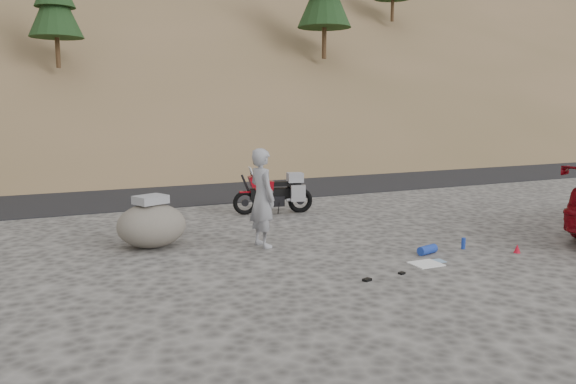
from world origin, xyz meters
name	(u,v)px	position (x,y,z in m)	size (l,w,h in m)	color
ground	(328,246)	(0.00, 0.00, 0.00)	(140.00, 140.00, 0.00)	#3D3A38
road	(200,188)	(0.00, 9.00, 0.00)	(120.00, 7.00, 0.05)	black
hillside	(88,4)	(-0.05, 40.88, 11.08)	(120.00, 73.00, 46.72)	brown
motorcycle	(277,193)	(0.49, 3.61, 0.53)	(2.07, 0.84, 1.24)	black
man	(263,246)	(-1.17, 0.56, 0.00)	(0.71, 0.46, 1.94)	gray
boulder	(152,224)	(-3.16, 1.39, 0.46)	(1.53, 1.37, 1.05)	#524D46
gear_white_cloth	(426,264)	(0.93, -1.84, 0.01)	(0.51, 0.45, 0.02)	white
gear_blue_mat	(427,250)	(1.39, -1.29, 0.08)	(0.17, 0.17, 0.42)	#193599
gear_bottle	(463,243)	(2.28, -1.27, 0.11)	(0.08, 0.08, 0.22)	#193599
gear_funnel	(517,249)	(2.99, -1.93, 0.08)	(0.13, 0.13, 0.16)	red
gear_glove_a	(367,280)	(-0.52, -2.20, 0.02)	(0.14, 0.10, 0.04)	black
gear_glove_b	(402,273)	(0.20, -2.14, 0.02)	(0.10, 0.08, 0.03)	black
gear_blue_cloth	(436,261)	(1.20, -1.76, 0.01)	(0.31, 0.23, 0.01)	#7B9CBF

